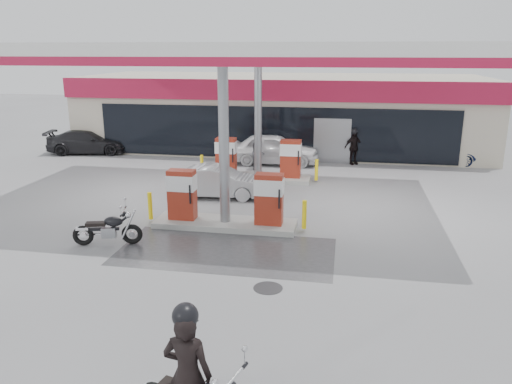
# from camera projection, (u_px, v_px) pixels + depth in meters

# --- Properties ---
(ground) EXTENTS (90.00, 90.00, 0.00)m
(ground) POSITION_uv_depth(u_px,v_px,m) (209.00, 250.00, 13.99)
(ground) COLOR gray
(ground) RESTS_ON ground
(wet_patch) EXTENTS (6.00, 3.00, 0.00)m
(wet_patch) POSITION_uv_depth(u_px,v_px,m) (226.00, 251.00, 13.91)
(wet_patch) COLOR #4C4C4F
(wet_patch) RESTS_ON ground
(drain_cover) EXTENTS (0.70, 0.70, 0.01)m
(drain_cover) POSITION_uv_depth(u_px,v_px,m) (268.00, 288.00, 11.76)
(drain_cover) COLOR #38383A
(drain_cover) RESTS_ON ground
(store_building) EXTENTS (22.00, 8.22, 4.00)m
(store_building) POSITION_uv_depth(u_px,v_px,m) (282.00, 111.00, 28.52)
(store_building) COLOR beige
(store_building) RESTS_ON ground
(canopy) EXTENTS (16.00, 10.02, 5.51)m
(canopy) POSITION_uv_depth(u_px,v_px,m) (243.00, 54.00, 17.27)
(canopy) COLOR silver
(canopy) RESTS_ON ground
(pump_island_near) EXTENTS (5.14, 1.30, 1.78)m
(pump_island_near) POSITION_uv_depth(u_px,v_px,m) (225.00, 205.00, 15.69)
(pump_island_near) COLOR #9E9E99
(pump_island_near) RESTS_ON ground
(pump_island_far) EXTENTS (5.14, 1.30, 1.78)m
(pump_island_far) POSITION_uv_depth(u_px,v_px,m) (258.00, 164.00, 21.37)
(pump_island_far) COLOR #9E9E99
(pump_island_far) RESTS_ON ground
(biker_main) EXTENTS (0.75, 0.51, 1.98)m
(biker_main) POSITION_uv_depth(u_px,v_px,m) (188.00, 375.00, 7.05)
(biker_main) COLOR black
(biker_main) RESTS_ON ground
(parked_motorcycle) EXTENTS (1.94, 0.82, 1.02)m
(parked_motorcycle) POSITION_uv_depth(u_px,v_px,m) (109.00, 230.00, 14.28)
(parked_motorcycle) COLOR black
(parked_motorcycle) RESTS_ON ground
(sedan_white) EXTENTS (4.44, 1.92, 1.49)m
(sedan_white) POSITION_uv_depth(u_px,v_px,m) (273.00, 149.00, 24.35)
(sedan_white) COLOR white
(sedan_white) RESTS_ON ground
(attendant) EXTENTS (0.68, 0.84, 1.62)m
(attendant) POSITION_uv_depth(u_px,v_px,m) (258.00, 152.00, 23.31)
(attendant) COLOR #545559
(attendant) RESTS_ON ground
(hatchback_silver) EXTENTS (3.70, 1.51, 1.19)m
(hatchback_silver) POSITION_uv_depth(u_px,v_px,m) (218.00, 182.00, 18.89)
(hatchback_silver) COLOR #A4A7AC
(hatchback_silver) RESTS_ON ground
(parked_car_left) EXTENTS (4.58, 2.58, 1.25)m
(parked_car_left) POSITION_uv_depth(u_px,v_px,m) (88.00, 142.00, 26.88)
(parked_car_left) COLOR black
(parked_car_left) RESTS_ON ground
(parked_car_right) EXTENTS (4.13, 2.22, 1.10)m
(parked_car_right) POSITION_uv_depth(u_px,v_px,m) (440.00, 151.00, 24.75)
(parked_car_right) COLOR #17244E
(parked_car_right) RESTS_ON ground
(biker_walking) EXTENTS (1.05, 0.83, 1.67)m
(biker_walking) POSITION_uv_depth(u_px,v_px,m) (354.00, 147.00, 24.24)
(biker_walking) COLOR black
(biker_walking) RESTS_ON ground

